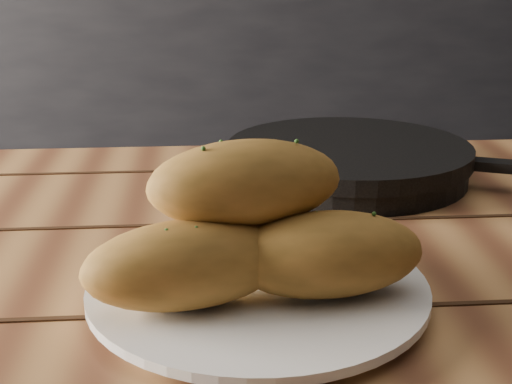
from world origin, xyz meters
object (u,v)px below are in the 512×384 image
(skillet, at_px, (350,160))
(plate, at_px, (258,291))
(table, at_px, (313,353))
(bread_rolls, at_px, (251,230))

(skillet, bearing_deg, plate, -113.42)
(table, bearing_deg, bread_rolls, -128.27)
(bread_rolls, bearing_deg, skillet, 66.00)
(table, bearing_deg, plate, -126.97)
(plate, distance_m, skillet, 0.37)
(bread_rolls, bearing_deg, plate, 30.96)
(table, relative_size, bread_rolls, 5.29)
(table, relative_size, skillet, 3.37)
(table, xyz_separation_m, skillet, (0.08, 0.26, 0.12))
(plate, bearing_deg, table, 53.03)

